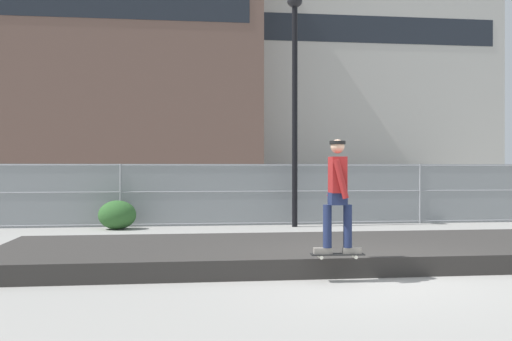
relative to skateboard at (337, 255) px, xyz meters
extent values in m
plane|color=gray|center=(0.51, 0.06, -0.41)|extent=(120.00, 120.00, 0.00)
cube|color=#33302D|center=(0.51, 2.12, -0.25)|extent=(12.19, 3.78, 0.32)
cube|color=black|center=(0.00, 0.00, 0.00)|extent=(0.81, 0.25, 0.02)
cylinder|color=silver|center=(0.27, 0.07, -0.03)|extent=(0.06, 0.03, 0.05)
cylinder|color=silver|center=(0.25, -0.11, -0.03)|extent=(0.06, 0.03, 0.05)
cylinder|color=silver|center=(-0.25, 0.11, -0.03)|extent=(0.06, 0.03, 0.05)
cylinder|color=silver|center=(-0.27, -0.07, -0.03)|extent=(0.06, 0.03, 0.05)
cube|color=#99999E|center=(0.26, -0.02, -0.01)|extent=(0.06, 0.14, 0.01)
cube|color=#99999E|center=(-0.26, 0.02, -0.01)|extent=(0.06, 0.14, 0.01)
cube|color=gray|center=(0.22, -0.01, 0.06)|extent=(0.29, 0.12, 0.09)
cube|color=gray|center=(-0.22, 0.01, 0.06)|extent=(0.29, 0.12, 0.09)
cylinder|color=#1E284C|center=(0.15, -0.01, 0.43)|extent=(0.13, 0.13, 0.65)
cylinder|color=#1E284C|center=(-0.15, 0.01, 0.43)|extent=(0.13, 0.13, 0.65)
cube|color=#1E284C|center=(0.00, 0.00, 0.84)|extent=(0.26, 0.35, 0.18)
cube|color=maroon|center=(0.00, 0.00, 1.20)|extent=(0.24, 0.39, 0.54)
cylinder|color=maroon|center=(0.02, 0.24, 1.14)|extent=(0.24, 0.10, 0.58)
cylinder|color=maroon|center=(-0.02, -0.24, 1.14)|extent=(0.24, 0.10, 0.58)
sphere|color=tan|center=(0.00, 0.00, 1.62)|extent=(0.21, 0.21, 0.21)
cylinder|color=black|center=(0.00, 0.00, 1.68)|extent=(0.24, 0.24, 0.05)
cylinder|color=gray|center=(-4.09, 8.99, 0.51)|extent=(0.06, 0.06, 1.85)
cylinder|color=gray|center=(5.12, 8.99, 0.51)|extent=(0.06, 0.06, 1.85)
cylinder|color=gray|center=(0.51, 8.99, 1.40)|extent=(27.63, 0.04, 0.04)
cylinder|color=gray|center=(0.51, 8.99, 0.60)|extent=(27.63, 0.04, 0.04)
cylinder|color=gray|center=(0.51, 8.99, -0.35)|extent=(27.63, 0.04, 0.04)
cube|color=gray|center=(0.51, 8.99, 0.51)|extent=(27.63, 0.01, 1.85)
cylinder|color=black|center=(0.99, 8.34, 2.81)|extent=(0.16, 0.16, 6.44)
ellipsoid|color=black|center=(0.99, 8.34, 6.21)|extent=(0.44, 0.44, 0.36)
cube|color=#B7BABF|center=(-5.12, 12.15, 0.26)|extent=(4.40, 1.80, 0.70)
cube|color=#23282D|center=(-5.32, 12.15, 0.93)|extent=(2.20, 1.60, 0.64)
cylinder|color=black|center=(-3.76, 13.01, -0.09)|extent=(0.64, 0.24, 0.64)
cylinder|color=black|center=(-3.76, 11.30, -0.09)|extent=(0.64, 0.24, 0.64)
cylinder|color=black|center=(-6.49, 13.01, -0.09)|extent=(0.64, 0.24, 0.64)
cylinder|color=black|center=(-6.49, 11.30, -0.09)|extent=(0.64, 0.24, 0.64)
cube|color=navy|center=(0.29, 12.09, 0.26)|extent=(4.54, 2.17, 0.70)
cube|color=#23282D|center=(0.10, 12.07, 0.93)|extent=(2.33, 1.78, 0.64)
cylinder|color=black|center=(1.58, 13.06, -0.09)|extent=(0.66, 0.29, 0.64)
cylinder|color=black|center=(1.73, 11.36, -0.09)|extent=(0.66, 0.29, 0.64)
cylinder|color=black|center=(-1.14, 12.82, -0.09)|extent=(0.66, 0.29, 0.64)
cylinder|color=black|center=(-0.99, 11.12, -0.09)|extent=(0.66, 0.29, 0.64)
cube|color=black|center=(6.81, 11.66, 0.26)|extent=(4.46, 1.94, 0.70)
cube|color=#23282D|center=(6.61, 11.65, 0.93)|extent=(2.25, 1.67, 0.64)
cylinder|color=black|center=(8.15, 12.56, -0.09)|extent=(0.65, 0.26, 0.64)
cylinder|color=black|center=(8.21, 10.85, -0.09)|extent=(0.65, 0.26, 0.64)
cylinder|color=black|center=(5.42, 12.47, -0.09)|extent=(0.65, 0.26, 0.64)
cylinder|color=black|center=(5.48, 10.76, -0.09)|extent=(0.65, 0.26, 0.64)
cube|color=brown|center=(-10.21, 42.47, 11.15)|extent=(28.67, 11.55, 23.13)
cube|color=#1E232B|center=(-10.21, 36.67, 13.93)|extent=(26.38, 0.04, 2.50)
cube|color=#B2AFA8|center=(12.91, 49.41, 11.34)|extent=(30.68, 11.74, 23.51)
cube|color=#1E232B|center=(12.91, 43.52, 14.16)|extent=(28.22, 0.04, 2.50)
ellipsoid|color=#2D5B28|center=(-4.11, 8.24, -0.01)|extent=(1.06, 0.86, 0.82)
camera|label=1|loc=(-2.33, -8.52, 1.28)|focal=41.00mm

